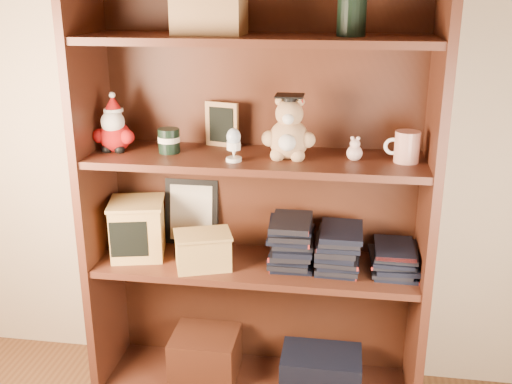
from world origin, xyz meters
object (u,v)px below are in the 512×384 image
at_px(teacher_mug, 406,147).
at_px(bookcase, 257,198).
at_px(treats_box, 138,228).
at_px(grad_teddy_bear, 289,134).

bearing_deg(teacher_mug, bookcase, 174.22).
distance_m(teacher_mug, treats_box, 1.00).
bearing_deg(grad_teddy_bear, teacher_mug, 0.98).
relative_size(grad_teddy_bear, teacher_mug, 1.87).
bearing_deg(treats_box, grad_teddy_bear, -0.59).
xyz_separation_m(bookcase, grad_teddy_bear, (0.11, -0.06, 0.25)).
distance_m(bookcase, treats_box, 0.46).
distance_m(bookcase, teacher_mug, 0.55).
bearing_deg(grad_teddy_bear, treats_box, 179.41).
bearing_deg(treats_box, teacher_mug, 0.06).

